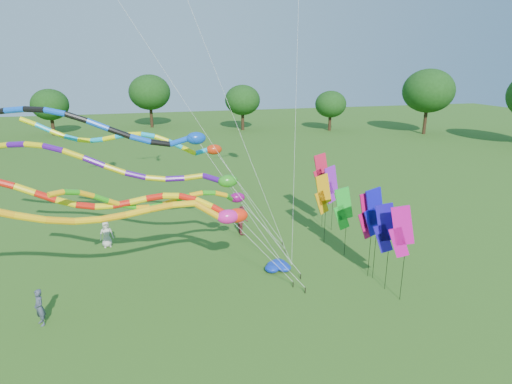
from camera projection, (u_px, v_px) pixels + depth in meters
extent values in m
plane|color=#235315|center=(268.00, 319.00, 18.29)|extent=(160.00, 160.00, 0.00)
cylinder|color=#382314|center=(426.00, 123.00, 66.21)|extent=(0.50, 0.50, 2.71)
ellipsoid|color=#153C10|center=(429.00, 100.00, 65.17)|extent=(5.71, 5.71, 4.85)
cylinder|color=#382314|center=(330.00, 121.00, 67.28)|extent=(0.50, 0.50, 3.21)
ellipsoid|color=#153C10|center=(331.00, 93.00, 66.05)|extent=(6.79, 6.79, 5.77)
cylinder|color=#382314|center=(243.00, 118.00, 69.16)|extent=(0.50, 0.50, 3.47)
ellipsoid|color=#153C10|center=(242.00, 89.00, 67.83)|extent=(7.32, 7.32, 6.22)
cylinder|color=#382314|center=(152.00, 121.00, 70.47)|extent=(0.50, 0.50, 2.29)
ellipsoid|color=#153C10|center=(151.00, 102.00, 69.60)|extent=(4.82, 4.82, 4.10)
cylinder|color=#382314|center=(57.00, 130.00, 60.08)|extent=(0.50, 0.50, 2.69)
ellipsoid|color=#153C10|center=(54.00, 104.00, 59.05)|extent=(5.67, 5.67, 4.82)
cylinder|color=black|center=(305.00, 290.00, 20.29)|extent=(0.05, 0.05, 0.30)
cylinder|color=silver|center=(272.00, 253.00, 19.60)|extent=(0.02, 0.02, 4.92)
ellipsoid|color=#FF280D|center=(237.00, 215.00, 18.96)|extent=(1.01, 0.65, 0.65)
cylinder|color=red|center=(221.00, 211.00, 18.95)|extent=(0.29, 0.29, 0.84)
cylinder|color=yellow|center=(204.00, 203.00, 18.98)|extent=(0.29, 0.29, 0.80)
cylinder|color=red|center=(188.00, 198.00, 19.01)|extent=(0.29, 0.29, 0.75)
cylinder|color=yellow|center=(171.00, 196.00, 19.03)|extent=(0.29, 0.29, 0.73)
cylinder|color=red|center=(155.00, 197.00, 19.03)|extent=(0.29, 0.29, 0.73)
cylinder|color=yellow|center=(139.00, 200.00, 18.98)|extent=(0.29, 0.29, 0.74)
cylinder|color=red|center=(122.00, 204.00, 18.87)|extent=(0.29, 0.29, 0.74)
cylinder|color=yellow|center=(104.00, 206.00, 18.68)|extent=(0.29, 0.29, 0.75)
cylinder|color=red|center=(85.00, 206.00, 18.43)|extent=(0.29, 0.29, 0.77)
cylinder|color=yellow|center=(66.00, 202.00, 18.13)|extent=(0.29, 0.29, 0.81)
cylinder|color=red|center=(46.00, 196.00, 17.83)|extent=(0.29, 0.29, 0.83)
cylinder|color=yellow|center=(25.00, 190.00, 17.55)|extent=(0.29, 0.29, 0.81)
cylinder|color=red|center=(4.00, 184.00, 17.35)|extent=(0.29, 0.29, 0.77)
cylinder|color=black|center=(293.00, 284.00, 20.84)|extent=(0.05, 0.05, 0.30)
cylinder|color=silver|center=(262.00, 251.00, 19.76)|extent=(0.02, 0.02, 4.95)
ellipsoid|color=#E6198E|center=(228.00, 217.00, 18.72)|extent=(1.00, 0.64, 0.64)
cylinder|color=#F3A10C|center=(208.00, 210.00, 18.61)|extent=(0.29, 0.29, 1.25)
cylinder|color=#FFBA0D|center=(184.00, 204.00, 18.48)|extent=(0.29, 0.29, 0.97)
cylinder|color=#F3A10C|center=(161.00, 207.00, 18.18)|extent=(0.29, 0.29, 0.98)
cylinder|color=#FFBA0D|center=(138.00, 212.00, 17.84)|extent=(0.29, 0.29, 0.98)
cylinder|color=#F3A10C|center=(114.00, 217.00, 17.44)|extent=(0.29, 0.29, 0.99)
cylinder|color=#FFBA0D|center=(88.00, 220.00, 16.98)|extent=(0.29, 0.29, 1.00)
cylinder|color=#F3A10C|center=(60.00, 221.00, 16.46)|extent=(0.29, 0.29, 1.02)
cylinder|color=#FFBA0D|center=(30.00, 218.00, 15.90)|extent=(0.29, 0.29, 1.05)
cylinder|color=black|center=(301.00, 276.00, 21.62)|extent=(0.05, 0.05, 0.30)
cylinder|color=silver|center=(265.00, 229.00, 20.92)|extent=(0.02, 0.02, 6.04)
ellipsoid|color=#298F1A|center=(228.00, 181.00, 20.25)|extent=(0.95, 0.61, 0.61)
cylinder|color=#460C8A|center=(212.00, 178.00, 20.47)|extent=(0.27, 0.27, 1.01)
cylinder|color=#D6C20B|center=(194.00, 177.00, 20.64)|extent=(0.27, 0.27, 0.90)
cylinder|color=#460C8A|center=(175.00, 179.00, 20.53)|extent=(0.27, 0.27, 0.91)
cylinder|color=#D6C20B|center=(156.00, 178.00, 20.35)|extent=(0.27, 0.27, 0.92)
cylinder|color=#460C8A|center=(136.00, 175.00, 20.13)|extent=(0.27, 0.27, 0.95)
cylinder|color=#D6C20B|center=(115.00, 169.00, 19.90)|extent=(0.27, 0.27, 0.98)
cylinder|color=#460C8A|center=(94.00, 162.00, 19.68)|extent=(0.27, 0.27, 0.98)
cylinder|color=#D6C20B|center=(73.00, 154.00, 19.52)|extent=(0.27, 0.27, 0.95)
cylinder|color=#460C8A|center=(53.00, 148.00, 19.46)|extent=(0.27, 0.27, 0.91)
cylinder|color=#D6C20B|center=(34.00, 145.00, 19.50)|extent=(0.27, 0.27, 0.89)
cylinder|color=#460C8A|center=(17.00, 144.00, 19.64)|extent=(0.27, 0.27, 0.90)
cylinder|color=#D6C20B|center=(0.00, 146.00, 19.85)|extent=(0.27, 0.27, 0.92)
cylinder|color=black|center=(279.00, 261.00, 23.31)|extent=(0.05, 0.05, 0.30)
cylinder|color=silver|center=(240.00, 202.00, 22.09)|extent=(0.02, 0.02, 7.91)
ellipsoid|color=#0C42B1|center=(196.00, 138.00, 20.91)|extent=(0.96, 0.61, 0.61)
cylinder|color=blue|center=(180.00, 141.00, 20.89)|extent=(0.28, 0.28, 0.96)
cylinder|color=black|center=(161.00, 143.00, 20.75)|extent=(0.28, 0.28, 0.95)
cylinder|color=blue|center=(140.00, 139.00, 20.41)|extent=(0.28, 0.28, 0.98)
cylinder|color=black|center=(119.00, 133.00, 20.07)|extent=(0.28, 0.28, 1.00)
cylinder|color=blue|center=(98.00, 125.00, 19.77)|extent=(0.28, 0.28, 1.00)
cylinder|color=black|center=(76.00, 117.00, 19.53)|extent=(0.28, 0.28, 0.97)
cylinder|color=blue|center=(55.00, 112.00, 19.40)|extent=(0.28, 0.28, 0.93)
cylinder|color=black|center=(34.00, 110.00, 19.36)|extent=(0.28, 0.28, 0.92)
cylinder|color=blue|center=(15.00, 110.00, 19.42)|extent=(0.28, 0.28, 0.93)
cylinder|color=black|center=(282.00, 244.00, 25.44)|extent=(0.05, 0.05, 0.30)
cylinder|color=silver|center=(250.00, 198.00, 24.30)|extent=(0.02, 0.02, 6.90)
ellipsoid|color=red|center=(214.00, 149.00, 23.20)|extent=(0.86, 0.56, 0.56)
cylinder|color=#0CA3D2|center=(201.00, 152.00, 22.93)|extent=(0.25, 0.25, 0.79)
cylinder|color=#F5F10C|center=(189.00, 150.00, 22.56)|extent=(0.25, 0.25, 0.77)
cylinder|color=#0CA3D2|center=(175.00, 144.00, 22.29)|extent=(0.25, 0.25, 0.76)
cylinder|color=#F5F10C|center=(162.00, 139.00, 22.10)|extent=(0.25, 0.25, 0.72)
cylinder|color=#0CA3D2|center=(148.00, 135.00, 22.02)|extent=(0.25, 0.25, 0.69)
cylinder|color=#F5F10C|center=(135.00, 134.00, 22.03)|extent=(0.25, 0.25, 0.69)
cylinder|color=#0CA3D2|center=(122.00, 136.00, 22.12)|extent=(0.25, 0.25, 0.71)
cylinder|color=#F5F10C|center=(110.00, 138.00, 22.25)|extent=(0.25, 0.25, 0.72)
cylinder|color=#0CA3D2|center=(97.00, 140.00, 22.37)|extent=(0.25, 0.25, 0.70)
cylinder|color=#F5F10C|center=(85.00, 140.00, 22.44)|extent=(0.25, 0.25, 0.69)
cylinder|color=#0CA3D2|center=(72.00, 138.00, 22.43)|extent=(0.25, 0.25, 0.70)
cylinder|color=#F5F10C|center=(58.00, 134.00, 22.32)|extent=(0.25, 0.25, 0.74)
cylinder|color=#0CA3D2|center=(43.00, 128.00, 22.13)|extent=(0.25, 0.25, 0.76)
cylinder|color=#F5F10C|center=(28.00, 122.00, 21.86)|extent=(0.25, 0.25, 0.75)
cylinder|color=black|center=(285.00, 251.00, 24.50)|extent=(0.05, 0.05, 0.30)
cylinder|color=silver|center=(263.00, 225.00, 23.07)|extent=(0.02, 0.02, 4.85)
ellipsoid|color=#860C66|center=(237.00, 198.00, 21.67)|extent=(0.80, 0.52, 0.52)
cylinder|color=green|center=(229.00, 197.00, 21.05)|extent=(0.23, 0.23, 0.91)
cylinder|color=#FCAD0D|center=(221.00, 194.00, 20.45)|extent=(0.23, 0.23, 0.63)
cylinder|color=green|center=(209.00, 193.00, 20.16)|extent=(0.23, 0.23, 0.61)
cylinder|color=#FCAD0D|center=(196.00, 194.00, 19.96)|extent=(0.23, 0.23, 0.62)
cylinder|color=green|center=(183.00, 198.00, 19.82)|extent=(0.23, 0.23, 0.64)
cylinder|color=#FCAD0D|center=(170.00, 202.00, 19.70)|extent=(0.23, 0.23, 0.64)
cylinder|color=green|center=(156.00, 205.00, 19.55)|extent=(0.23, 0.23, 0.62)
cylinder|color=#FCAD0D|center=(143.00, 207.00, 19.35)|extent=(0.23, 0.23, 0.60)
cylinder|color=green|center=(129.00, 206.00, 19.07)|extent=(0.23, 0.23, 0.63)
cylinder|color=#FCAD0D|center=(115.00, 203.00, 18.69)|extent=(0.23, 0.23, 0.67)
cylinder|color=green|center=(101.00, 198.00, 18.24)|extent=(0.23, 0.23, 0.69)
cylinder|color=#FCAD0D|center=(86.00, 194.00, 17.75)|extent=(0.23, 0.23, 0.67)
cylinder|color=green|center=(71.00, 192.00, 17.24)|extent=(0.23, 0.23, 0.64)
cylinder|color=#FCAD0D|center=(56.00, 193.00, 16.74)|extent=(0.23, 0.23, 0.62)
cylinder|color=black|center=(292.00, 267.00, 22.56)|extent=(0.04, 0.04, 0.30)
cylinder|color=silver|center=(217.00, 76.00, 19.63)|extent=(0.01, 0.01, 20.61)
cylinder|color=black|center=(292.00, 267.00, 22.56)|extent=(0.04, 0.04, 0.30)
cylinder|color=silver|center=(165.00, 71.00, 17.41)|extent=(0.01, 0.01, 23.19)
cylinder|color=black|center=(292.00, 267.00, 22.56)|extent=(0.04, 0.04, 0.30)
cylinder|color=silver|center=(296.00, 102.00, 22.45)|extent=(0.01, 0.01, 17.13)
cylinder|color=black|center=(325.00, 211.00, 25.44)|extent=(0.02, 0.02, 4.00)
cube|color=orange|center=(323.00, 189.00, 24.94)|extent=(1.16, 0.25, 1.93)
cube|color=orange|center=(322.00, 203.00, 25.15)|extent=(1.01, 0.23, 1.51)
cylinder|color=black|center=(333.00, 201.00, 27.38)|extent=(0.02, 0.02, 4.00)
cube|color=purple|center=(331.00, 180.00, 26.86)|extent=(1.14, 0.37, 1.93)
cube|color=purple|center=(330.00, 193.00, 27.06)|extent=(0.99, 0.33, 1.51)
cylinder|color=black|center=(376.00, 237.00, 21.12)|extent=(0.02, 0.02, 4.48)
cube|color=#120DBF|center=(375.00, 206.00, 20.57)|extent=(1.16, 0.15, 1.93)
cube|color=#120DBF|center=(372.00, 222.00, 20.78)|extent=(1.01, 0.14, 1.51)
cylinder|color=black|center=(323.00, 193.00, 27.90)|extent=(0.02, 0.02, 4.65)
cube|color=red|center=(321.00, 168.00, 27.33)|extent=(1.16, 0.18, 1.93)
cube|color=red|center=(320.00, 180.00, 27.54)|extent=(1.01, 0.17, 1.51)
cylinder|color=black|center=(371.00, 238.00, 21.33)|extent=(0.02, 0.02, 4.25)
cube|color=#DE0C5F|center=(369.00, 209.00, 20.82)|extent=(1.16, 0.10, 1.93)
cube|color=#DE0C5F|center=(366.00, 225.00, 21.04)|extent=(1.01, 0.10, 1.51)
cylinder|color=black|center=(388.00, 251.00, 20.14)|extent=(0.02, 0.02, 4.04)
cube|color=#1D0DB9|center=(386.00, 222.00, 19.74)|extent=(1.12, 0.45, 1.93)
cube|color=#1D0DB9|center=(383.00, 238.00, 19.98)|extent=(0.98, 0.40, 1.51)
cylinder|color=black|center=(404.00, 258.00, 19.17)|extent=(0.02, 0.02, 4.26)
cube|color=#DD0C94|center=(403.00, 226.00, 18.76)|extent=(1.09, 0.55, 1.93)
cube|color=#DD0C94|center=(399.00, 242.00, 19.01)|extent=(0.95, 0.49, 1.51)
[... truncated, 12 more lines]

